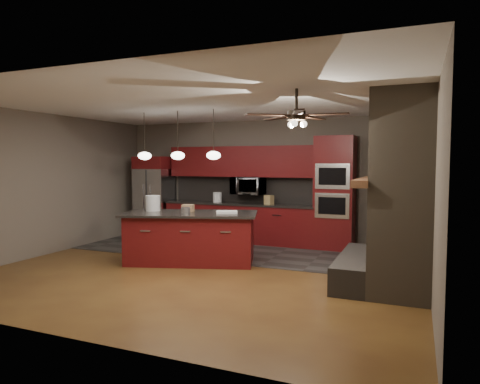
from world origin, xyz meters
The scene contains 22 objects.
ground centered at (0.00, 0.00, 0.00)m, with size 7.00×7.00×0.00m, color brown.
ceiling centered at (0.00, 0.00, 2.80)m, with size 7.00×6.00×0.02m, color white.
back_wall centered at (0.00, 3.00, 1.40)m, with size 7.00×0.02×2.80m, color #665D52.
right_wall centered at (3.50, 0.00, 1.40)m, with size 0.02×6.00×2.80m, color #665D52.
left_wall centered at (-3.50, 0.00, 1.40)m, with size 0.02×6.00×2.80m, color #665D52.
slate_tile_patch centered at (0.00, 1.80, 0.01)m, with size 7.00×2.40×0.01m, color #373531.
fireplace_column centered at (3.04, 0.40, 1.30)m, with size 1.30×2.10×2.80m.
back_cabinetry centered at (-0.48, 2.74, 0.89)m, with size 3.59×0.64×2.20m.
oven_tower centered at (1.70, 2.69, 1.19)m, with size 0.80×0.63×2.38m.
microwave centered at (-0.27, 2.75, 1.30)m, with size 0.73×0.41×0.50m, color silver.
refrigerator centered at (-2.71, 2.62, 0.99)m, with size 0.84×0.75×1.97m.
kitchen_island centered at (-0.51, 0.47, 0.46)m, with size 2.62×1.78×0.92m.
white_bucket centered at (-1.29, 0.43, 1.07)m, with size 0.27×0.27×0.29m, color silver.
paint_can centered at (-0.52, 0.31, 0.98)m, with size 0.17×0.17×0.11m, color silver.
paint_tray centered at (0.13, 0.66, 0.94)m, with size 0.37×0.26×0.04m, color white.
cardboard_box centered at (-0.64, 0.60, 0.98)m, with size 0.20×0.15×0.13m, color #9D7651.
counter_bucket centered at (-1.03, 2.70, 1.02)m, with size 0.20×0.20×0.23m, color white.
counter_box centered at (0.26, 2.65, 1.00)m, with size 0.18×0.14×0.20m, color tan.
pendant_left centered at (-1.65, 0.70, 1.96)m, with size 0.26×0.26×0.92m.
pendant_center centered at (-0.90, 0.70, 1.96)m, with size 0.26×0.26×0.92m.
pendant_right centered at (-0.15, 0.70, 1.96)m, with size 0.26×0.26×0.92m.
ceiling_fan centered at (1.80, -0.80, 2.46)m, with size 1.27×1.33×0.41m.
Camera 1 is at (3.29, -6.33, 1.84)m, focal length 32.00 mm.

